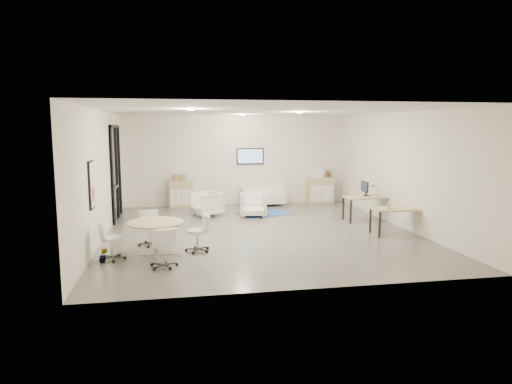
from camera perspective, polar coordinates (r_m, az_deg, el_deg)
The scene contains 21 objects.
room_shell at distance 12.04m, azimuth 0.44°, elevation 2.48°, with size 9.60×10.60×4.80m.
glass_door at distance 14.44m, azimuth -17.12°, elevation 2.66°, with size 0.09×1.90×2.85m.
artwork at distance 10.39m, azimuth -19.86°, elevation 0.83°, with size 0.05×0.54×1.04m.
wall_tv at distance 16.50m, azimuth -0.74°, elevation 4.50°, with size 0.98×0.06×0.58m.
ceiling_spots at distance 12.78m, azimuth -1.15°, elevation 9.89°, with size 3.14×4.14×0.03m.
sideboard_left at distance 16.19m, azimuth -9.36°, elevation -0.22°, with size 0.84×0.44×0.94m.
sideboard_right at distance 17.03m, azimuth 8.01°, elevation 0.24°, with size 0.96×0.47×0.96m.
books at distance 16.13m, azimuth -9.56°, elevation 1.83°, with size 0.49×0.14×0.22m.
printer at distance 16.92m, azimuth 7.62°, elevation 2.36°, with size 0.52×0.46×0.32m.
loveseat at distance 16.37m, azimuth 0.86°, elevation -0.58°, with size 1.56×0.80×0.58m.
blue_rug at distance 14.83m, azimuth 1.17°, elevation -2.69°, with size 1.63×1.09×0.01m, color #2E498F.
armchair_left at distance 14.50m, azimuth -6.14°, elevation -1.31°, with size 0.82×0.77×0.84m, color white.
armchair_right at distance 14.28m, azimuth -0.32°, elevation -1.44°, with size 0.81×0.75×0.83m, color white.
desk_rear at distance 14.02m, azimuth 13.81°, elevation -0.84°, with size 1.47×0.84×0.73m.
desk_front at distance 12.45m, azimuth 17.24°, elevation -2.27°, with size 1.35×0.73×0.68m.
monitor at distance 14.10m, azimuth 13.45°, elevation 0.49°, with size 0.20×0.50×0.44m.
round_table at distance 10.14m, azimuth -12.42°, elevation -4.10°, with size 1.23×1.23×0.75m.
meeting_chairs at distance 10.19m, azimuth -12.38°, elevation -5.51°, with size 2.49×2.49×0.82m.
plant_cabinet at distance 17.05m, azimuth 9.15°, elevation 2.29°, with size 0.29×0.33×0.25m, color #3F7F3F.
plant_floor at distance 10.01m, azimuth -18.51°, elevation -7.99°, with size 0.18×0.32×0.14m, color #3F7F3F.
cup at distance 12.24m, azimuth 16.25°, elevation -1.76°, with size 0.13×0.10×0.13m, color white.
Camera 1 is at (-2.23, -11.77, 2.76)m, focal length 32.00 mm.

